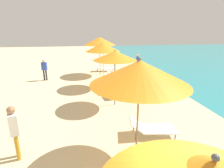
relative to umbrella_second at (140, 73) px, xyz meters
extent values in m
sphere|color=#4C4C51|center=(-0.47, -3.09, 0.11)|extent=(0.06, 0.06, 0.06)
cylinder|color=olive|center=(0.00, 0.00, -1.40)|extent=(0.05, 0.05, 2.21)
cone|color=orange|center=(0.00, 0.00, 0.00)|extent=(2.47, 2.47, 0.60)
sphere|color=olive|center=(0.00, 0.00, 0.33)|extent=(0.06, 0.06, 0.06)
cube|color=white|center=(1.12, 1.00, -2.26)|extent=(1.26, 0.88, 0.04)
cube|color=white|center=(0.35, 1.14, -2.10)|extent=(0.54, 0.76, 0.32)
cylinder|color=#59595E|center=(1.65, 1.21, -2.40)|extent=(0.04, 0.04, 0.23)
cylinder|color=#59595E|center=(1.55, 0.63, -2.40)|extent=(0.04, 0.04, 0.23)
cylinder|color=#59595E|center=(0.36, 1.44, -2.40)|extent=(0.04, 0.04, 0.23)
cylinder|color=#59595E|center=(0.26, 0.85, -2.40)|extent=(0.04, 0.04, 0.23)
cylinder|color=#4C4C51|center=(0.13, 3.85, -1.42)|extent=(0.05, 0.05, 2.19)
cone|color=orange|center=(0.13, 3.85, -0.12)|extent=(2.00, 2.00, 0.41)
sphere|color=#4C4C51|center=(0.13, 3.85, 0.11)|extent=(0.06, 0.06, 0.06)
cube|color=blue|center=(0.82, 4.85, -2.28)|extent=(1.05, 0.81, 0.04)
cube|color=blue|center=(0.24, 4.73, -2.10)|extent=(0.40, 0.68, 0.35)
cylinder|color=#59595E|center=(1.14, 5.19, -2.40)|extent=(0.04, 0.04, 0.21)
cylinder|color=#59595E|center=(1.24, 4.66, -2.40)|extent=(0.04, 0.04, 0.21)
cylinder|color=#59595E|center=(0.13, 4.99, -2.40)|extent=(0.04, 0.04, 0.21)
cylinder|color=#59595E|center=(0.23, 4.46, -2.40)|extent=(0.04, 0.04, 0.21)
cylinder|color=silver|center=(-0.06, 6.79, -1.39)|extent=(0.05, 0.05, 2.25)
cone|color=orange|center=(-0.06, 6.79, 0.00)|extent=(2.10, 2.10, 0.52)
sphere|color=silver|center=(-0.06, 6.79, 0.29)|extent=(0.06, 0.06, 0.06)
cube|color=white|center=(1.01, 7.83, -2.22)|extent=(1.03, 0.73, 0.04)
cube|color=white|center=(0.36, 7.88, -2.07)|extent=(0.40, 0.68, 0.30)
cylinder|color=#59595E|center=(1.42, 8.08, -2.38)|extent=(0.04, 0.04, 0.27)
cylinder|color=#59595E|center=(1.38, 7.53, -2.38)|extent=(0.04, 0.04, 0.27)
cylinder|color=#59595E|center=(0.35, 8.16, -2.38)|extent=(0.04, 0.04, 0.27)
cylinder|color=#59595E|center=(0.30, 7.61, -2.38)|extent=(0.04, 0.04, 0.27)
cube|color=white|center=(0.85, 5.60, -2.31)|extent=(1.20, 0.70, 0.04)
cube|color=white|center=(0.07, 5.57, -2.12)|extent=(0.43, 0.67, 0.36)
cylinder|color=#59595E|center=(1.32, 5.89, -2.42)|extent=(0.04, 0.04, 0.18)
cylinder|color=#59595E|center=(1.34, 5.34, -2.42)|extent=(0.04, 0.04, 0.18)
cylinder|color=#59595E|center=(-0.01, 5.84, -2.42)|extent=(0.04, 0.04, 0.18)
cylinder|color=#59595E|center=(0.02, 5.29, -2.42)|extent=(0.04, 0.04, 0.18)
cylinder|color=olive|center=(0.09, 10.02, -1.32)|extent=(0.05, 0.05, 2.37)
cone|color=orange|center=(0.09, 10.02, 0.17)|extent=(2.48, 2.48, 0.61)
sphere|color=olive|center=(0.09, 10.02, 0.50)|extent=(0.06, 0.06, 0.06)
cube|color=white|center=(0.81, 11.15, -2.25)|extent=(1.27, 0.86, 0.04)
cube|color=white|center=(0.03, 11.29, -2.09)|extent=(0.54, 0.73, 0.32)
cylinder|color=#59595E|center=(1.33, 11.34, -2.39)|extent=(0.04, 0.04, 0.24)
cylinder|color=#59595E|center=(1.23, 10.79, -2.39)|extent=(0.04, 0.04, 0.24)
cylinder|color=#59595E|center=(0.04, 11.58, -2.39)|extent=(0.04, 0.04, 0.24)
cylinder|color=#59595E|center=(-0.06, 11.02, -2.39)|extent=(0.04, 0.04, 0.24)
cube|color=white|center=(1.36, 8.90, -2.23)|extent=(1.03, 0.72, 0.04)
cube|color=white|center=(0.69, 8.95, -2.09)|extent=(0.42, 0.67, 0.27)
cylinder|color=#59595E|center=(1.77, 9.14, -2.38)|extent=(0.04, 0.04, 0.26)
cylinder|color=#59595E|center=(1.73, 8.60, -2.38)|extent=(0.04, 0.04, 0.26)
cylinder|color=#59595E|center=(0.69, 9.22, -2.38)|extent=(0.04, 0.04, 0.26)
cylinder|color=#59595E|center=(0.65, 8.68, -2.38)|extent=(0.04, 0.04, 0.26)
cylinder|color=#334CB2|center=(3.15, 9.79, -2.11)|extent=(0.11, 0.11, 0.81)
cylinder|color=#334CB2|center=(3.11, 9.62, -2.11)|extent=(0.11, 0.11, 0.81)
cube|color=#334CB2|center=(3.13, 9.70, -1.40)|extent=(0.30, 0.40, 0.61)
sphere|color=#D8A87F|center=(3.13, 9.70, -0.98)|extent=(0.22, 0.22, 0.22)
cylinder|color=#262628|center=(-3.92, 9.03, -2.14)|extent=(0.11, 0.11, 0.75)
cylinder|color=#262628|center=(-4.09, 9.06, -2.14)|extent=(0.11, 0.11, 0.75)
cube|color=#334CB2|center=(-4.00, 9.05, -1.48)|extent=(0.40, 0.29, 0.56)
sphere|color=#D8A87F|center=(-4.00, 9.05, -1.10)|extent=(0.20, 0.20, 0.20)
cylinder|color=orange|center=(-3.24, 0.54, -2.12)|extent=(0.11, 0.11, 0.79)
cylinder|color=orange|center=(-3.30, 0.70, -2.12)|extent=(0.11, 0.11, 0.79)
cube|color=silver|center=(-3.27, 0.62, -1.42)|extent=(0.33, 0.41, 0.59)
sphere|color=#9E704C|center=(-3.27, 0.62, -1.02)|extent=(0.21, 0.21, 0.21)
camera|label=1|loc=(-1.39, -4.02, 0.99)|focal=28.42mm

